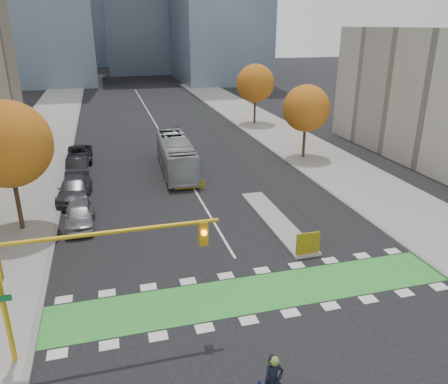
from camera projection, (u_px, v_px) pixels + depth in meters
ground at (267, 311)px, 19.89m from camera, size 300.00×300.00×0.00m
sidewalk_west at (18, 189)px, 34.55m from camera, size 7.00×120.00×0.15m
sidewalk_east at (327, 162)px, 41.19m from camera, size 7.00×120.00×0.15m
curb_west at (64, 185)px, 35.41m from camera, size 0.30×120.00×0.16m
curb_east at (292, 165)px, 40.33m from camera, size 0.30×120.00×0.16m
bike_crossing at (256, 293)px, 21.24m from camera, size 20.00×3.00×0.01m
centre_line at (157, 126)px, 55.90m from camera, size 0.15×70.00×0.01m
bike_lane_paint at (235, 141)px, 48.74m from camera, size 2.50×50.00×0.01m
median_island at (276, 220)px, 28.95m from camera, size 1.60×10.00×0.16m
hazard_board at (308, 243)px, 24.37m from camera, size 1.40×0.12×1.30m
tree_west at (7, 144)px, 25.72m from camera, size 5.20×5.20×8.22m
tree_east_near at (306, 108)px, 40.90m from camera, size 4.40×4.40×7.08m
tree_east_far at (255, 83)px, 55.29m from camera, size 4.80×4.80×7.65m
traffic_signal_west at (73, 263)px, 16.03m from camera, size 8.53×0.56×5.20m
bus at (176, 155)px, 38.44m from camera, size 2.95×10.82×2.99m
parked_car_a at (79, 214)px, 28.12m from camera, size 1.85×4.57×1.55m
parked_car_b at (77, 168)px, 36.98m from camera, size 1.76×4.96×1.63m
parked_car_c at (74, 189)px, 32.49m from camera, size 2.64×5.63×1.59m
parked_car_d at (79, 154)px, 41.53m from camera, size 2.31×4.96×1.38m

